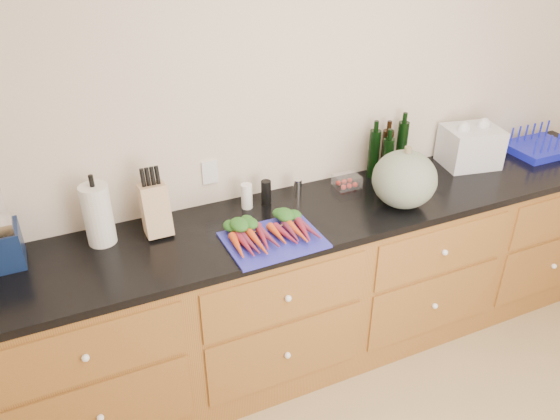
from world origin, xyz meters
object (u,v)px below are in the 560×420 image
dish_rack (539,146)px  paper_towel (98,215)px  carrots (270,231)px  tomato_box (347,181)px  cutting_board (273,240)px  knife_block (155,210)px  squash (404,179)px

dish_rack → paper_towel: bearing=178.3°
paper_towel → dish_rack: bearing=-1.7°
carrots → tomato_box: 0.65m
cutting_board → paper_towel: paper_towel is taller
dish_rack → carrots: bearing=-173.9°
carrots → knife_block: size_ratio=1.61×
knife_block → tomato_box: (1.05, 0.03, -0.09)m
squash → knife_block: 1.24m
knife_block → dish_rack: size_ratio=0.65×
carrots → tomato_box: carrots is taller
carrots → knife_block: (-0.47, 0.26, 0.09)m
cutting_board → dish_rack: dish_rack is taller
squash → cutting_board: bearing=-177.0°
cutting_board → dish_rack: 1.92m
carrots → dish_rack: 1.92m
knife_block → tomato_box: bearing=1.6°
squash → dish_rack: (1.17, 0.20, -0.11)m
knife_block → tomato_box: knife_block is taller
carrots → cutting_board: bearing=-90.0°
paper_towel → knife_block: bearing=-4.5°
cutting_board → squash: bearing=3.0°
paper_towel → dish_rack: paper_towel is taller
dish_rack → knife_block: bearing=178.6°
squash → tomato_box: size_ratio=2.41×
tomato_box → squash: bearing=-61.9°
paper_towel → dish_rack: (2.63, -0.08, -0.11)m
knife_block → cutting_board: bearing=-32.7°
knife_block → dish_rack: 2.38m
tomato_box → cutting_board: bearing=-150.6°
cutting_board → squash: squash is taller
tomato_box → paper_towel: bearing=-179.6°
knife_block → dish_rack: bearing=-1.4°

